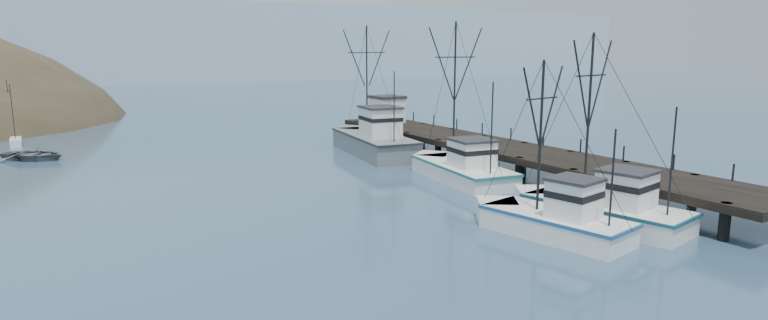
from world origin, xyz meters
TOP-DOWN VIEW (x-y plane):
  - ground at (0.00, 0.00)m, footprint 400.00×400.00m
  - pier at (14.00, 16.00)m, footprint 6.00×44.00m
  - distant_ridge at (10.00, 170.00)m, footprint 360.00×40.00m
  - trawler_near at (8.46, 1.41)m, footprint 5.21×10.74m
  - trawler_mid at (4.40, 1.16)m, footprint 4.58×9.34m
  - trawler_far at (8.83, 14.58)m, footprint 5.19×11.91m
  - work_vessel at (8.66, 27.65)m, footprint 5.94×14.41m
  - pier_shed at (14.06, 34.00)m, footprint 3.00×3.20m
  - pickup_truck at (13.71, 34.00)m, footprint 5.17×3.22m
  - motorboat at (-18.77, 40.26)m, footprint 6.95×6.80m

SIDE VIEW (x-z plane):
  - ground at x=0.00m, z-range 0.00..0.00m
  - distant_ridge at x=10.00m, z-range -13.00..13.00m
  - motorboat at x=-18.77m, z-range -0.59..0.59m
  - trawler_mid at x=4.40m, z-range -3.92..5.55m
  - trawler_near at x=8.46m, z-range -4.63..6.27m
  - trawler_far at x=8.83m, z-range -5.19..6.83m
  - work_vessel at x=8.66m, z-range -4.85..7.31m
  - pier at x=14.00m, z-range 0.69..2.69m
  - pickup_truck at x=13.71m, z-range 2.00..3.34m
  - pier_shed at x=14.06m, z-range 2.02..4.82m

